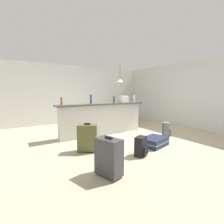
{
  "coord_description": "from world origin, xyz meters",
  "views": [
    {
      "loc": [
        -2.99,
        -4.25,
        1.39
      ],
      "look_at": [
        0.06,
        0.6,
        0.68
      ],
      "focal_mm": 27.18,
      "sensor_mm": 36.0,
      "label": 1
    }
  ],
  "objects_px": {
    "bottle_green": "(114,100)",
    "backpack_black": "(141,147)",
    "bottle_amber": "(62,101)",
    "suitcase_upright_charcoal": "(109,157)",
    "suitcase_upright_olive": "(87,138)",
    "dining_table": "(122,108)",
    "pendant_lamp": "(120,81)",
    "bottle_blue": "(91,99)",
    "backpack_grey": "(167,129)",
    "grocery_bag": "(124,99)",
    "suitcase_flat_navy": "(154,141)",
    "dining_chair_near_partition": "(130,112)",
    "bottle_white": "(134,98)"
  },
  "relations": [
    {
      "from": "pendant_lamp",
      "to": "backpack_grey",
      "type": "bearing_deg",
      "value": -91.72
    },
    {
      "from": "dining_table",
      "to": "suitcase_flat_navy",
      "type": "distance_m",
      "value": 3.36
    },
    {
      "from": "pendant_lamp",
      "to": "bottle_white",
      "type": "bearing_deg",
      "value": -105.08
    },
    {
      "from": "bottle_white",
      "to": "suitcase_flat_navy",
      "type": "xyz_separation_m",
      "value": [
        -0.73,
        -1.71,
        -1.02
      ]
    },
    {
      "from": "bottle_blue",
      "to": "backpack_black",
      "type": "distance_m",
      "value": 2.29
    },
    {
      "from": "backpack_black",
      "to": "backpack_grey",
      "type": "relative_size",
      "value": 1.0
    },
    {
      "from": "bottle_green",
      "to": "backpack_black",
      "type": "distance_m",
      "value": 2.29
    },
    {
      "from": "suitcase_upright_olive",
      "to": "bottle_white",
      "type": "bearing_deg",
      "value": 26.83
    },
    {
      "from": "bottle_green",
      "to": "suitcase_upright_olive",
      "type": "distance_m",
      "value": 2.03
    },
    {
      "from": "suitcase_upright_charcoal",
      "to": "backpack_black",
      "type": "height_order",
      "value": "suitcase_upright_charcoal"
    },
    {
      "from": "dining_table",
      "to": "suitcase_upright_charcoal",
      "type": "xyz_separation_m",
      "value": [
        -2.97,
        -3.81,
        -0.32
      ]
    },
    {
      "from": "bottle_blue",
      "to": "backpack_black",
      "type": "height_order",
      "value": "bottle_blue"
    },
    {
      "from": "bottle_blue",
      "to": "dining_chair_near_partition",
      "type": "relative_size",
      "value": 0.3
    },
    {
      "from": "suitcase_flat_navy",
      "to": "suitcase_upright_charcoal",
      "type": "distance_m",
      "value": 1.94
    },
    {
      "from": "dining_table",
      "to": "suitcase_upright_olive",
      "type": "height_order",
      "value": "dining_table"
    },
    {
      "from": "bottle_amber",
      "to": "suitcase_flat_navy",
      "type": "height_order",
      "value": "bottle_amber"
    },
    {
      "from": "bottle_blue",
      "to": "backpack_grey",
      "type": "xyz_separation_m",
      "value": [
        1.99,
        -1.25,
        -0.95
      ]
    },
    {
      "from": "bottle_amber",
      "to": "suitcase_upright_charcoal",
      "type": "bearing_deg",
      "value": -88.81
    },
    {
      "from": "dining_table",
      "to": "suitcase_upright_olive",
      "type": "distance_m",
      "value": 3.82
    },
    {
      "from": "bottle_blue",
      "to": "bottle_white",
      "type": "xyz_separation_m",
      "value": [
        1.67,
        -0.04,
        -0.01
      ]
    },
    {
      "from": "bottle_blue",
      "to": "dining_table",
      "type": "height_order",
      "value": "bottle_blue"
    },
    {
      "from": "suitcase_flat_navy",
      "to": "grocery_bag",
      "type": "bearing_deg",
      "value": 81.04
    },
    {
      "from": "dining_table",
      "to": "backpack_grey",
      "type": "relative_size",
      "value": 2.62
    },
    {
      "from": "bottle_blue",
      "to": "suitcase_upright_olive",
      "type": "height_order",
      "value": "bottle_blue"
    },
    {
      "from": "suitcase_upright_charcoal",
      "to": "grocery_bag",
      "type": "bearing_deg",
      "value": 49.39
    },
    {
      "from": "bottle_green",
      "to": "suitcase_flat_navy",
      "type": "relative_size",
      "value": 0.24
    },
    {
      "from": "dining_table",
      "to": "backpack_black",
      "type": "relative_size",
      "value": 2.62
    },
    {
      "from": "suitcase_upright_olive",
      "to": "dining_chair_near_partition",
      "type": "bearing_deg",
      "value": 35.59
    },
    {
      "from": "bottle_white",
      "to": "grocery_bag",
      "type": "relative_size",
      "value": 0.96
    },
    {
      "from": "bottle_blue",
      "to": "backpack_black",
      "type": "xyz_separation_m",
      "value": [
        0.19,
        -2.08,
        -0.95
      ]
    },
    {
      "from": "bottle_amber",
      "to": "backpack_grey",
      "type": "bearing_deg",
      "value": -23.13
    },
    {
      "from": "backpack_black",
      "to": "backpack_grey",
      "type": "bearing_deg",
      "value": 24.7
    },
    {
      "from": "bottle_white",
      "to": "dining_chair_near_partition",
      "type": "relative_size",
      "value": 0.27
    },
    {
      "from": "dining_chair_near_partition",
      "to": "suitcase_flat_navy",
      "type": "height_order",
      "value": "dining_chair_near_partition"
    },
    {
      "from": "bottle_blue",
      "to": "bottle_white",
      "type": "bearing_deg",
      "value": -1.37
    },
    {
      "from": "grocery_bag",
      "to": "pendant_lamp",
      "type": "distance_m",
      "value": 1.86
    },
    {
      "from": "bottle_green",
      "to": "grocery_bag",
      "type": "xyz_separation_m",
      "value": [
        0.41,
        0.0,
        0.0
      ]
    },
    {
      "from": "suitcase_flat_navy",
      "to": "suitcase_upright_charcoal",
      "type": "xyz_separation_m",
      "value": [
        -1.79,
        -0.71,
        0.22
      ]
    },
    {
      "from": "dining_chair_near_partition",
      "to": "suitcase_flat_navy",
      "type": "xyz_separation_m",
      "value": [
        -1.18,
        -2.53,
        -0.41
      ]
    },
    {
      "from": "suitcase_upright_charcoal",
      "to": "pendant_lamp",
      "type": "bearing_deg",
      "value": 53.1
    },
    {
      "from": "grocery_bag",
      "to": "dining_table",
      "type": "xyz_separation_m",
      "value": [
        0.92,
        1.41,
        -0.47
      ]
    },
    {
      "from": "suitcase_upright_olive",
      "to": "backpack_black",
      "type": "bearing_deg",
      "value": -44.48
    },
    {
      "from": "suitcase_upright_charcoal",
      "to": "dining_table",
      "type": "bearing_deg",
      "value": 52.06
    },
    {
      "from": "dining_chair_near_partition",
      "to": "backpack_black",
      "type": "xyz_separation_m",
      "value": [
        -1.93,
        -2.85,
        -0.31
      ]
    },
    {
      "from": "bottle_green",
      "to": "bottle_amber",
      "type": "bearing_deg",
      "value": 178.35
    },
    {
      "from": "bottle_white",
      "to": "suitcase_upright_olive",
      "type": "bearing_deg",
      "value": -153.17
    },
    {
      "from": "bottle_blue",
      "to": "suitcase_upright_charcoal",
      "type": "distance_m",
      "value": 2.73
    },
    {
      "from": "dining_table",
      "to": "pendant_lamp",
      "type": "relative_size",
      "value": 1.43
    },
    {
      "from": "pendant_lamp",
      "to": "suitcase_upright_charcoal",
      "type": "height_order",
      "value": "pendant_lamp"
    },
    {
      "from": "bottle_green",
      "to": "backpack_grey",
      "type": "height_order",
      "value": "bottle_green"
    }
  ]
}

